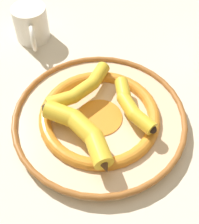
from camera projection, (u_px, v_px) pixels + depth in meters
The scene contains 6 objects.
ground_plane at pixel (100, 133), 0.70m from camera, with size 2.80×2.80×0.00m, color beige.
decorative_bowl at pixel (100, 118), 0.70m from camera, with size 0.39×0.39×0.04m.
banana_a at pixel (82, 131), 0.63m from camera, with size 0.10×0.21×0.04m.
banana_b at pixel (80, 89), 0.70m from camera, with size 0.19×0.08×0.03m.
banana_c at pixel (130, 104), 0.68m from camera, with size 0.11×0.15×0.03m.
coffee_mug at pixel (31, 24), 0.86m from camera, with size 0.12×0.12×0.10m.
Camera 1 is at (0.33, 0.21, 0.58)m, focal length 50.00 mm.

